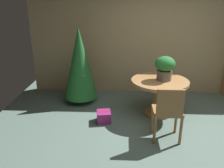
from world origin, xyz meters
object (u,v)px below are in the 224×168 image
at_px(holiday_tree, 80,63).
at_px(gift_box_purple, 104,117).
at_px(flower_vase, 165,67).
at_px(round_dining_table, 159,89).
at_px(wooden_chair_near, 168,110).

height_order(holiday_tree, gift_box_purple, holiday_tree).
xyz_separation_m(flower_vase, holiday_tree, (-1.67, 0.53, -0.10)).
bearing_deg(round_dining_table, holiday_tree, 161.31).
xyz_separation_m(flower_vase, gift_box_purple, (-1.10, -0.35, -0.86)).
bearing_deg(holiday_tree, round_dining_table, -18.69).
bearing_deg(holiday_tree, wooden_chair_near, -41.98).
bearing_deg(flower_vase, holiday_tree, 162.44).
relative_size(flower_vase, wooden_chair_near, 0.50).
height_order(wooden_chair_near, gift_box_purple, wooden_chair_near).
bearing_deg(wooden_chair_near, holiday_tree, 138.02).
relative_size(round_dining_table, gift_box_purple, 3.63).
bearing_deg(wooden_chair_near, round_dining_table, 90.00).
distance_m(flower_vase, holiday_tree, 1.75).
distance_m(round_dining_table, wooden_chair_near, 0.90).
bearing_deg(flower_vase, gift_box_purple, -162.20).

